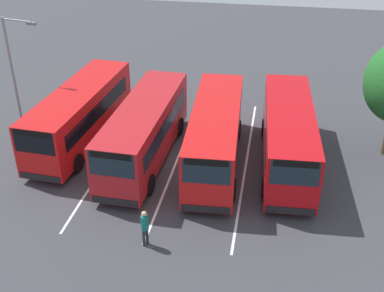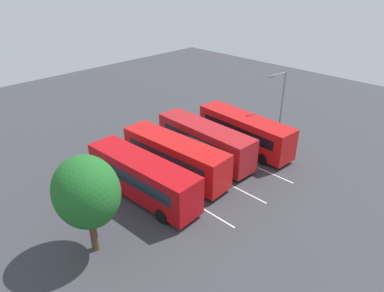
% 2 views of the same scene
% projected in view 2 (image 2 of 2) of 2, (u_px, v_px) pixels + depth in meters
% --- Properties ---
extents(ground_plane, '(71.40, 71.40, 0.00)m').
position_uv_depth(ground_plane, '(195.00, 167.00, 30.32)').
color(ground_plane, '#38383D').
extents(bus_far_left, '(10.05, 3.06, 3.25)m').
position_uv_depth(bus_far_left, '(244.00, 131.00, 32.73)').
color(bus_far_left, red).
rests_on(bus_far_left, ground).
extents(bus_center_left, '(9.99, 2.82, 3.25)m').
position_uv_depth(bus_center_left, '(205.00, 141.00, 30.91)').
color(bus_center_left, '#AD191E').
rests_on(bus_center_left, ground).
extents(bus_center_right, '(10.04, 2.99, 3.25)m').
position_uv_depth(bus_center_right, '(175.00, 156.00, 28.38)').
color(bus_center_right, red).
rests_on(bus_center_right, ground).
extents(bus_far_right, '(10.03, 2.98, 3.25)m').
position_uv_depth(bus_far_right, '(142.00, 177.00, 25.64)').
color(bus_far_right, '#B70C11').
rests_on(bus_far_right, ground).
extents(pedestrian, '(0.45, 0.45, 1.78)m').
position_uv_depth(pedestrian, '(141.00, 131.00, 34.39)').
color(pedestrian, '#232833').
rests_on(pedestrian, ground).
extents(street_lamp, '(0.57, 2.26, 6.86)m').
position_uv_depth(street_lamp, '(281.00, 101.00, 33.70)').
color(street_lamp, gray).
rests_on(street_lamp, ground).
extents(depot_tree, '(4.15, 3.74, 6.47)m').
position_uv_depth(depot_tree, '(86.00, 192.00, 19.60)').
color(depot_tree, '#4C3823').
rests_on(depot_tree, ground).
extents(lane_stripe_outer_left, '(14.81, 0.17, 0.01)m').
position_uv_depth(lane_stripe_outer_left, '(223.00, 152.00, 32.71)').
color(lane_stripe_outer_left, silver).
rests_on(lane_stripe_outer_left, ground).
extents(lane_stripe_inner_left, '(14.81, 0.17, 0.01)m').
position_uv_depth(lane_stripe_inner_left, '(195.00, 167.00, 30.32)').
color(lane_stripe_inner_left, silver).
rests_on(lane_stripe_inner_left, ground).
extents(lane_stripe_inner_right, '(14.81, 0.17, 0.01)m').
position_uv_depth(lane_stripe_inner_right, '(162.00, 184.00, 27.93)').
color(lane_stripe_inner_right, silver).
rests_on(lane_stripe_inner_right, ground).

